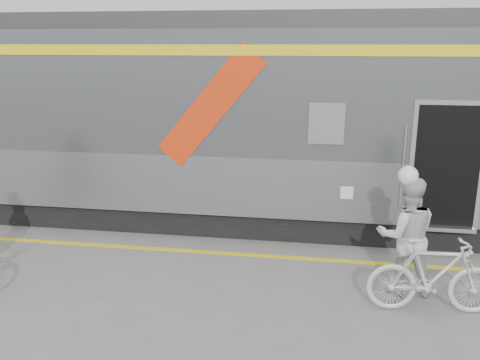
# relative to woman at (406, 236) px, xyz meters

# --- Properties ---
(ground) EXTENTS (90.00, 90.00, 0.00)m
(ground) POSITION_rel_woman_xyz_m (-3.16, -1.20, -0.88)
(ground) COLOR slate
(ground) RESTS_ON ground
(train) EXTENTS (24.00, 3.17, 4.10)m
(train) POSITION_rel_woman_xyz_m (-1.38, 2.99, 1.18)
(train) COLOR black
(train) RESTS_ON ground
(safety_strip) EXTENTS (24.00, 0.12, 0.01)m
(safety_strip) POSITION_rel_woman_xyz_m (-3.16, 0.95, -0.87)
(safety_strip) COLOR yellow
(safety_strip) RESTS_ON ground
(woman) EXTENTS (0.90, 0.72, 1.76)m
(woman) POSITION_rel_woman_xyz_m (0.00, 0.00, 0.00)
(woman) COLOR silver
(woman) RESTS_ON ground
(bicycle_right) EXTENTS (1.80, 0.62, 1.07)m
(bicycle_right) POSITION_rel_woman_xyz_m (0.30, -0.55, -0.35)
(bicycle_right) COLOR silver
(bicycle_right) RESTS_ON ground
(helmet_woman) EXTENTS (0.28, 0.28, 0.28)m
(helmet_woman) POSITION_rel_woman_xyz_m (0.00, 0.00, 1.02)
(helmet_woman) COLOR white
(helmet_woman) RESTS_ON woman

